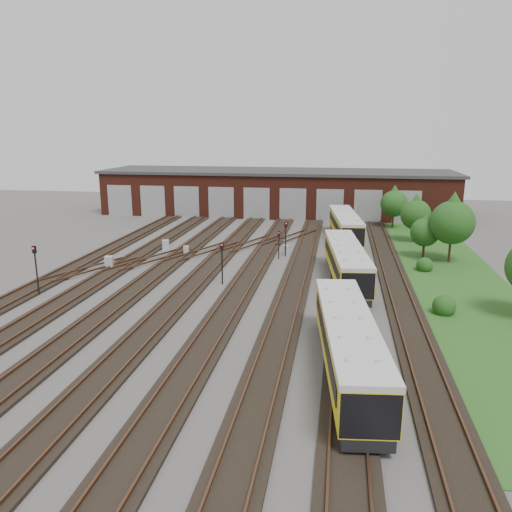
# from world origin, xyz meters

# --- Properties ---
(ground) EXTENTS (120.00, 120.00, 0.00)m
(ground) POSITION_xyz_m (0.00, 0.00, 0.00)
(ground) COLOR #44423F
(ground) RESTS_ON ground
(track_network) EXTENTS (30.40, 70.00, 0.33)m
(track_network) POSITION_xyz_m (-0.17, 0.59, 0.11)
(track_network) COLOR black
(track_network) RESTS_ON ground
(maintenance_shed) EXTENTS (51.00, 12.50, 6.35)m
(maintenance_shed) POSITION_xyz_m (-0.01, 39.97, 3.20)
(maintenance_shed) COLOR #551F15
(maintenance_shed) RESTS_ON ground
(grass_verge) EXTENTS (8.00, 55.00, 0.05)m
(grass_verge) POSITION_xyz_m (19.00, 10.00, 0.03)
(grass_verge) COLOR #1E4918
(grass_verge) RESTS_ON ground
(metro_train) EXTENTS (3.88, 45.55, 2.76)m
(metro_train) POSITION_xyz_m (10.00, 6.01, 1.74)
(metro_train) COLOR black
(metro_train) RESTS_ON ground
(signal_mast_0) EXTENTS (0.30, 0.28, 3.79)m
(signal_mast_0) POSITION_xyz_m (-12.83, -0.85, 2.40)
(signal_mast_0) COLOR black
(signal_mast_0) RESTS_ON ground
(signal_mast_1) EXTENTS (0.29, 0.28, 3.44)m
(signal_mast_1) POSITION_xyz_m (0.22, 4.07, 2.20)
(signal_mast_1) COLOR black
(signal_mast_1) RESTS_ON ground
(signal_mast_2) EXTENTS (0.23, 0.22, 2.74)m
(signal_mast_2) POSITION_xyz_m (3.72, 12.79, 1.76)
(signal_mast_2) COLOR black
(signal_mast_2) RESTS_ON ground
(signal_mast_3) EXTENTS (0.31, 0.29, 3.46)m
(signal_mast_3) POSITION_xyz_m (4.24, 14.00, 2.21)
(signal_mast_3) COLOR black
(signal_mast_3) RESTS_ON ground
(relay_cabinet_0) EXTENTS (0.79, 0.71, 1.14)m
(relay_cabinet_0) POSITION_xyz_m (-10.87, 6.92, 0.57)
(relay_cabinet_0) COLOR #ADAFB2
(relay_cabinet_0) RESTS_ON ground
(relay_cabinet_1) EXTENTS (0.59, 0.52, 0.87)m
(relay_cabinet_1) POSITION_xyz_m (-5.60, 13.06, 0.44)
(relay_cabinet_1) COLOR #ADAFB2
(relay_cabinet_1) RESTS_ON ground
(relay_cabinet_2) EXTENTS (0.83, 0.76, 1.13)m
(relay_cabinet_2) POSITION_xyz_m (-8.17, 14.26, 0.56)
(relay_cabinet_2) COLOR #ADAFB2
(relay_cabinet_2) RESTS_ON ground
(relay_cabinet_3) EXTENTS (0.67, 0.60, 0.97)m
(relay_cabinet_3) POSITION_xyz_m (4.23, 14.54, 0.49)
(relay_cabinet_3) COLOR #ADAFB2
(relay_cabinet_3) RESTS_ON ground
(relay_cabinet_4) EXTENTS (0.66, 0.57, 0.98)m
(relay_cabinet_4) POSITION_xyz_m (9.97, 9.55, 0.49)
(relay_cabinet_4) COLOR #ADAFB2
(relay_cabinet_4) RESTS_ON ground
(tree_0) EXTENTS (3.31, 3.31, 5.49)m
(tree_0) POSITION_xyz_m (16.00, 30.61, 3.52)
(tree_0) COLOR #331F17
(tree_0) RESTS_ON ground
(tree_1) EXTENTS (3.27, 3.27, 5.42)m
(tree_1) POSITION_xyz_m (17.56, 22.70, 3.48)
(tree_1) COLOR #331F17
(tree_1) RESTS_ON ground
(tree_2) EXTENTS (4.03, 4.03, 6.67)m
(tree_2) POSITION_xyz_m (19.62, 14.25, 4.29)
(tree_2) COLOR #331F17
(tree_2) RESTS_ON ground
(tree_3) EXTENTS (2.75, 2.75, 4.56)m
(tree_3) POSITION_xyz_m (17.46, 15.38, 2.93)
(tree_3) COLOR #331F17
(tree_3) RESTS_ON ground
(bush_0) EXTENTS (1.55, 1.55, 1.55)m
(bush_0) POSITION_xyz_m (16.53, -0.02, 0.78)
(bush_0) COLOR #154112
(bush_0) RESTS_ON ground
(bush_1) EXTENTS (1.44, 1.44, 1.44)m
(bush_1) POSITION_xyz_m (16.90, 10.79, 0.72)
(bush_1) COLOR #154112
(bush_1) RESTS_ON ground
(bush_2) EXTENTS (1.60, 1.60, 1.60)m
(bush_2) POSITION_xyz_m (20.17, 33.30, 0.80)
(bush_2) COLOR #154112
(bush_2) RESTS_ON ground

